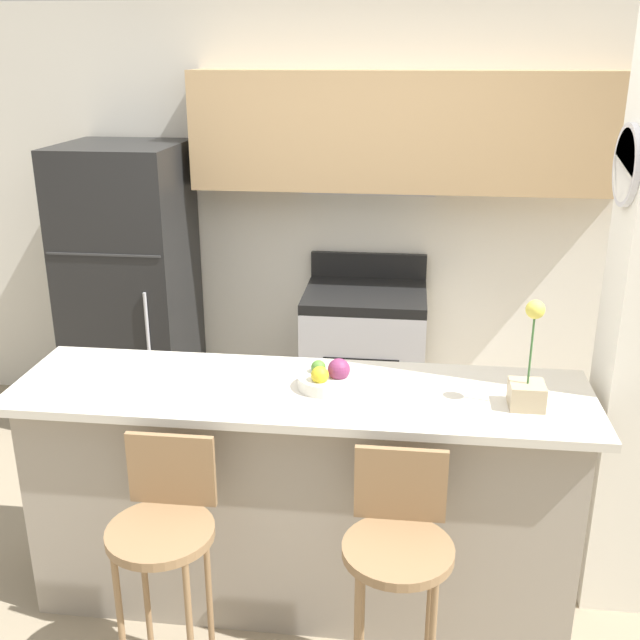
% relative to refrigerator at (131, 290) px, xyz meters
% --- Properties ---
extents(ground_plane, '(14.00, 14.00, 0.00)m').
position_rel_refrigerator_xyz_m(ground_plane, '(1.28, -1.54, -0.88)').
color(ground_plane, gray).
extents(wall_back, '(5.60, 0.38, 2.55)m').
position_rel_refrigerator_xyz_m(wall_back, '(1.43, 0.34, 0.61)').
color(wall_back, silver).
rests_on(wall_back, ground_plane).
extents(counter_bar, '(2.32, 0.64, 1.00)m').
position_rel_refrigerator_xyz_m(counter_bar, '(1.28, -1.54, -0.38)').
color(counter_bar, gray).
rests_on(counter_bar, ground_plane).
extents(refrigerator, '(0.70, 0.74, 1.76)m').
position_rel_refrigerator_xyz_m(refrigerator, '(0.00, 0.00, 0.00)').
color(refrigerator, black).
rests_on(refrigerator, ground_plane).
extents(stove_range, '(0.73, 0.63, 1.07)m').
position_rel_refrigerator_xyz_m(stove_range, '(1.44, 0.06, -0.42)').
color(stove_range, silver).
rests_on(stove_range, ground_plane).
extents(bar_stool_left, '(0.38, 0.38, 0.98)m').
position_rel_refrigerator_xyz_m(bar_stool_left, '(0.86, -2.06, -0.22)').
color(bar_stool_left, olive).
rests_on(bar_stool_left, ground_plane).
extents(bar_stool_right, '(0.38, 0.38, 0.98)m').
position_rel_refrigerator_xyz_m(bar_stool_right, '(1.69, -2.06, -0.22)').
color(bar_stool_right, olive).
rests_on(bar_stool_right, ground_plane).
extents(orchid_vase, '(0.13, 0.13, 0.42)m').
position_rel_refrigerator_xyz_m(orchid_vase, '(2.15, -1.59, 0.22)').
color(orchid_vase, tan).
rests_on(orchid_vase, counter_bar).
extents(fruit_bowl, '(0.23, 0.23, 0.12)m').
position_rel_refrigerator_xyz_m(fruit_bowl, '(1.38, -1.52, 0.16)').
color(fruit_bowl, silver).
rests_on(fruit_bowl, counter_bar).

